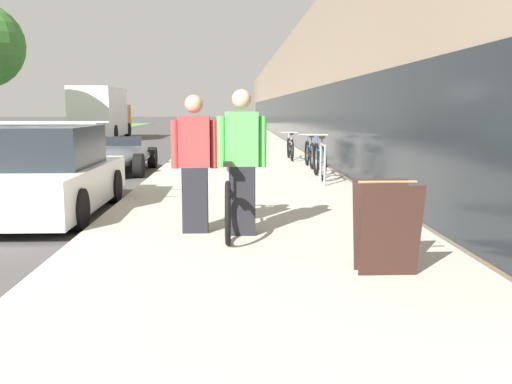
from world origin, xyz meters
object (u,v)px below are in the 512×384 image
at_px(tandem_bicycle, 228,199).
at_px(bike_rack_hoop, 323,160).
at_px(vintage_roadster_curbside, 117,157).
at_px(cruiser_bike_farthest, 290,148).
at_px(person_rider, 242,163).
at_px(sandwich_board_sign, 386,227).
at_px(cruiser_bike_nearest, 319,160).
at_px(cruiser_bike_middle, 309,153).
at_px(moving_truck, 102,113).
at_px(person_bystander, 195,164).
at_px(parked_sedan_curbside, 44,176).

relative_size(tandem_bicycle, bike_rack_hoop, 2.99).
bearing_deg(vintage_roadster_curbside, tandem_bicycle, -68.92).
distance_m(tandem_bicycle, cruiser_bike_farthest, 10.45).
bearing_deg(person_rider, sandwich_board_sign, -52.25).
bearing_deg(cruiser_bike_nearest, vintage_roadster_curbside, 155.17).
height_order(cruiser_bike_middle, cruiser_bike_farthest, cruiser_bike_middle).
bearing_deg(moving_truck, bike_rack_hoop, -65.60).
bearing_deg(cruiser_bike_nearest, person_rider, -107.62).
bearing_deg(tandem_bicycle, sandwich_board_sign, -53.47).
xyz_separation_m(person_bystander, cruiser_bike_farthest, (2.26, 10.44, -0.52)).
bearing_deg(sandwich_board_sign, cruiser_bike_middle, 86.61).
xyz_separation_m(bike_rack_hoop, parked_sedan_curbside, (-4.88, -2.74, 0.01)).
distance_m(person_rider, cruiser_bike_nearest, 6.17).
xyz_separation_m(tandem_bicycle, cruiser_bike_middle, (2.12, 7.93, -0.03)).
relative_size(person_bystander, cruiser_bike_farthest, 1.00).
bearing_deg(bike_rack_hoop, vintage_roadster_curbside, 145.28).
height_order(cruiser_bike_middle, vintage_roadster_curbside, cruiser_bike_middle).
bearing_deg(person_bystander, parked_sedan_curbside, 143.56).
relative_size(tandem_bicycle, cruiser_bike_nearest, 1.41).
xyz_separation_m(cruiser_bike_middle, cruiser_bike_farthest, (-0.29, 2.36, -0.01)).
relative_size(bike_rack_hoop, cruiser_bike_middle, 0.49).
relative_size(person_rider, cruiser_bike_nearest, 1.01).
height_order(person_bystander, cruiser_bike_nearest, person_bystander).
distance_m(cruiser_bike_nearest, cruiser_bike_farthest, 4.74).
height_order(bike_rack_hoop, parked_sedan_curbside, parked_sedan_curbside).
bearing_deg(tandem_bicycle, bike_rack_hoop, 66.44).
xyz_separation_m(tandem_bicycle, moving_truck, (-7.16, 24.49, 0.90)).
bearing_deg(tandem_bicycle, cruiser_bike_farthest, 79.87).
bearing_deg(moving_truck, cruiser_bike_nearest, -64.12).
xyz_separation_m(tandem_bicycle, parked_sedan_curbside, (-2.94, 1.71, 0.12)).
relative_size(tandem_bicycle, person_bystander, 1.45).
xyz_separation_m(cruiser_bike_farthest, moving_truck, (-8.99, 14.20, 0.94)).
bearing_deg(tandem_bicycle, person_bystander, -160.69).
height_order(cruiser_bike_middle, sandwich_board_sign, sandwich_board_sign).
distance_m(tandem_bicycle, cruiser_bike_nearest, 5.91).
distance_m(bike_rack_hoop, vintage_roadster_curbside, 6.07).
bearing_deg(sandwich_board_sign, vintage_roadster_curbside, 114.66).
distance_m(sandwich_board_sign, vintage_roadster_curbside, 10.96).
bearing_deg(cruiser_bike_nearest, parked_sedan_curbside, -142.31).
relative_size(cruiser_bike_middle, sandwich_board_sign, 1.90).
relative_size(bike_rack_hoop, moving_truck, 0.13).
height_order(cruiser_bike_nearest, vintage_roadster_curbside, cruiser_bike_nearest).
relative_size(person_rider, moving_truck, 0.27).
bearing_deg(parked_sedan_curbside, vintage_roadster_curbside, 90.99).
relative_size(tandem_bicycle, sandwich_board_sign, 2.81).
bearing_deg(cruiser_bike_nearest, sandwich_board_sign, -93.77).
bearing_deg(parked_sedan_curbside, person_bystander, -36.44).
distance_m(person_bystander, bike_rack_hoop, 5.18).
height_order(cruiser_bike_farthest, sandwich_board_sign, sandwich_board_sign).
bearing_deg(parked_sedan_curbside, cruiser_bike_nearest, 37.69).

